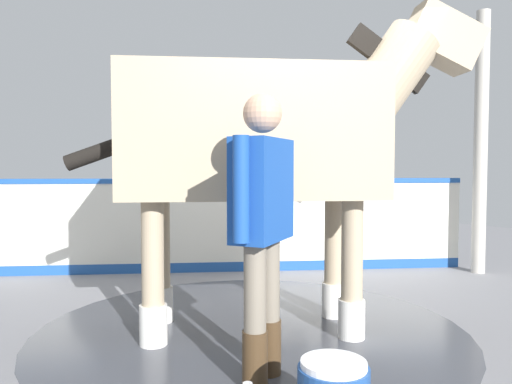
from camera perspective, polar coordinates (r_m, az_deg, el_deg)
name	(u,v)px	position (r m, az deg, el deg)	size (l,w,h in m)	color
ground_plane	(263,314)	(4.39, 0.87, -14.17)	(16.00, 16.00, 0.02)	gray
wet_patch	(251,329)	(3.97, -0.56, -15.84)	(3.36, 3.36, 0.00)	#42444C
barrier_wall	(236,228)	(5.98, -2.33, -4.30)	(4.71, 3.36, 1.15)	silver
roof_post_near	(481,143)	(6.45, 24.93, 5.22)	(0.16, 0.16, 3.15)	#B7B2A8
horse	(265,139)	(3.78, 1.12, 6.28)	(2.78, 2.13, 2.59)	tan
handler	(262,217)	(2.85, 0.75, -2.90)	(0.62, 0.42, 1.71)	#47331E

